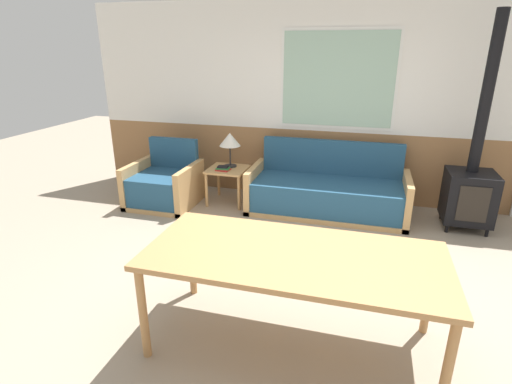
# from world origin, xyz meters

# --- Properties ---
(ground_plane) EXTENTS (16.00, 16.00, 0.00)m
(ground_plane) POSITION_xyz_m (0.00, 0.00, 0.00)
(ground_plane) COLOR gray
(wall_back) EXTENTS (7.20, 0.09, 2.70)m
(wall_back) POSITION_xyz_m (-0.00, 2.63, 1.37)
(wall_back) COLOR #996B42
(wall_back) RESTS_ON ground_plane
(couch) EXTENTS (2.05, 0.85, 0.90)m
(couch) POSITION_xyz_m (-0.01, 2.07, 0.27)
(couch) COLOR tan
(couch) RESTS_ON ground_plane
(armchair) EXTENTS (0.88, 0.84, 0.87)m
(armchair) POSITION_xyz_m (-2.23, 1.75, 0.27)
(armchair) COLOR tan
(armchair) RESTS_ON ground_plane
(side_table) EXTENTS (0.53, 0.53, 0.50)m
(side_table) POSITION_xyz_m (-1.39, 2.04, 0.42)
(side_table) COLOR tan
(side_table) RESTS_ON ground_plane
(table_lamp) EXTENTS (0.29, 0.29, 0.48)m
(table_lamp) POSITION_xyz_m (-1.38, 2.14, 0.88)
(table_lamp) COLOR #262628
(table_lamp) RESTS_ON side_table
(book_stack) EXTENTS (0.19, 0.17, 0.05)m
(book_stack) POSITION_xyz_m (-1.42, 1.95, 0.53)
(book_stack) COLOR #B22823
(book_stack) RESTS_ON side_table
(dining_table) EXTENTS (2.07, 0.93, 0.76)m
(dining_table) POSITION_xyz_m (0.02, -0.56, 0.69)
(dining_table) COLOR #B27F4C
(dining_table) RESTS_ON ground_plane
(wood_stove) EXTENTS (0.54, 0.53, 2.48)m
(wood_stove) POSITION_xyz_m (1.67, 2.04, 0.58)
(wood_stove) COLOR black
(wood_stove) RESTS_ON ground_plane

